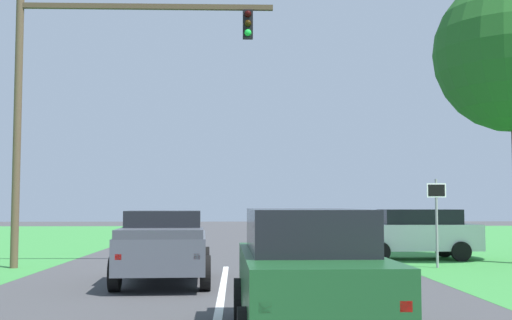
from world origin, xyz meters
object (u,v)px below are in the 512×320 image
Objects in this scene: red_suv_near at (307,270)px; keep_moving_sign at (437,211)px; crossing_suv_far at (415,233)px; pickup_truck_lead at (164,246)px; traffic_light at (82,82)px.

keep_moving_sign is (5.17, 10.42, 0.75)m from red_suv_near.
red_suv_near is 1.11× the size of crossing_suv_far.
red_suv_near is at bearing -67.00° from pickup_truck_lead.
traffic_light is at bearing 118.75° from red_suv_near.
traffic_light reaches higher than pickup_truck_lead.
traffic_light is (-3.07, 4.09, 4.86)m from pickup_truck_lead.
pickup_truck_lead is 1.09× the size of crossing_suv_far.
pickup_truck_lead is (-2.82, 6.65, -0.06)m from red_suv_near.
traffic_light is 3.22× the size of keep_moving_sign.
pickup_truck_lead reaches higher than crossing_suv_far.
traffic_light is at bearing -166.02° from crossing_suv_far.
pickup_truck_lead is at bearing 113.00° from red_suv_near.
keep_moving_sign is at bearing 63.62° from red_suv_near.
red_suv_near reaches higher than crossing_suv_far.
keep_moving_sign is at bearing 25.25° from pickup_truck_lead.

